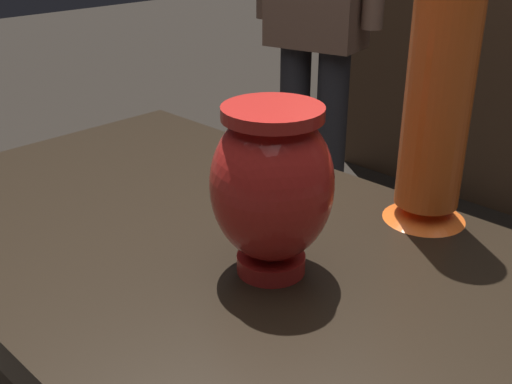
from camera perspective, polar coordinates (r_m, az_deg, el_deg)
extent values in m
cube|color=black|center=(0.87, -1.28, -6.82)|extent=(1.20, 0.64, 0.05)
cylinder|color=red|center=(0.81, 1.37, -6.43)|extent=(0.09, 0.09, 0.02)
ellipsoid|color=red|center=(0.76, 1.46, 0.62)|extent=(0.15, 0.15, 0.20)
cylinder|color=red|center=(0.73, 1.53, 7.21)|extent=(0.12, 0.12, 0.02)
cone|color=#E55B1E|center=(0.97, 15.05, -1.62)|extent=(0.12, 0.12, 0.03)
cylinder|color=#E55B1E|center=(0.91, 16.43, 9.71)|extent=(0.09, 0.09, 0.37)
cylinder|color=#232328|center=(2.30, 6.70, 3.15)|extent=(0.11, 0.11, 0.79)
cylinder|color=#232328|center=(2.36, 3.44, 3.88)|extent=(0.11, 0.11, 0.79)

